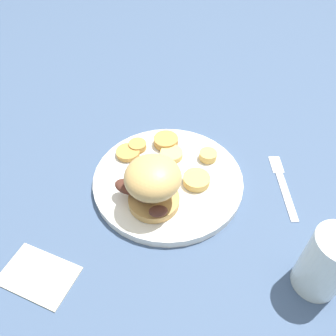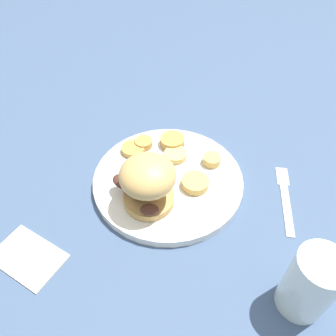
# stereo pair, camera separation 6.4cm
# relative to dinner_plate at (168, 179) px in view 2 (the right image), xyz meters

# --- Properties ---
(ground_plane) EXTENTS (4.00, 4.00, 0.00)m
(ground_plane) POSITION_rel_dinner_plate_xyz_m (0.00, 0.00, -0.01)
(ground_plane) COLOR #3D5170
(dinner_plate) EXTENTS (0.30, 0.30, 0.02)m
(dinner_plate) POSITION_rel_dinner_plate_xyz_m (0.00, 0.00, 0.00)
(dinner_plate) COLOR white
(dinner_plate) RESTS_ON ground_plane
(sandwich) EXTENTS (0.12, 0.12, 0.10)m
(sandwich) POSITION_rel_dinner_plate_xyz_m (0.05, 0.05, 0.06)
(sandwich) COLOR tan
(sandwich) RESTS_ON dinner_plate
(potato_round_0) EXTENTS (0.05, 0.05, 0.01)m
(potato_round_0) POSITION_rel_dinner_plate_xyz_m (-0.03, -0.05, 0.01)
(potato_round_0) COLOR #DBB766
(potato_round_0) RESTS_ON dinner_plate
(potato_round_1) EXTENTS (0.05, 0.05, 0.01)m
(potato_round_1) POSITION_rel_dinner_plate_xyz_m (0.05, -0.09, 0.01)
(potato_round_1) COLOR #BC8942
(potato_round_1) RESTS_ON dinner_plate
(potato_round_2) EXTENTS (0.05, 0.05, 0.02)m
(potato_round_2) POSITION_rel_dinner_plate_xyz_m (-0.05, 0.04, 0.02)
(potato_round_2) COLOR tan
(potato_round_2) RESTS_ON dinner_plate
(potato_round_3) EXTENTS (0.04, 0.04, 0.02)m
(potato_round_3) POSITION_rel_dinner_plate_xyz_m (-0.10, -0.02, 0.02)
(potato_round_3) COLOR tan
(potato_round_3) RESTS_ON dinner_plate
(potato_round_4) EXTENTS (0.05, 0.05, 0.02)m
(potato_round_4) POSITION_rel_dinner_plate_xyz_m (-0.03, -0.09, 0.02)
(potato_round_4) COLOR #BC8942
(potato_round_4) RESTS_ON dinner_plate
(potato_round_5) EXTENTS (0.04, 0.04, 0.01)m
(potato_round_5) POSITION_rel_dinner_plate_xyz_m (0.03, -0.10, 0.02)
(potato_round_5) COLOR #BC8942
(potato_round_5) RESTS_ON dinner_plate
(fork) EXTENTS (0.09, 0.17, 0.00)m
(fork) POSITION_rel_dinner_plate_xyz_m (-0.21, 0.10, -0.01)
(fork) COLOR silver
(fork) RESTS_ON ground_plane
(drinking_glass) EXTENTS (0.07, 0.07, 0.12)m
(drinking_glass) POSITION_rel_dinner_plate_xyz_m (-0.13, 0.29, 0.05)
(drinking_glass) COLOR silver
(drinking_glass) RESTS_ON ground_plane
(napkin) EXTENTS (0.14, 0.14, 0.01)m
(napkin) POSITION_rel_dinner_plate_xyz_m (0.27, 0.10, -0.01)
(napkin) COLOR beige
(napkin) RESTS_ON ground_plane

